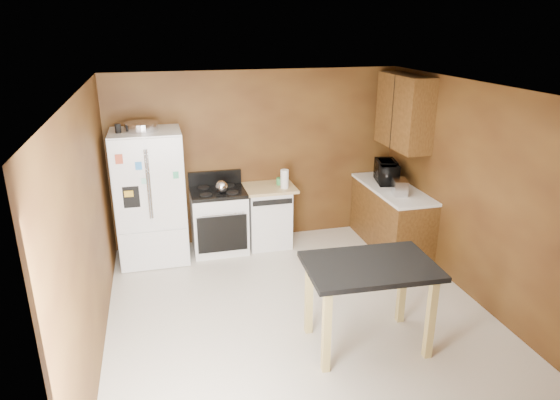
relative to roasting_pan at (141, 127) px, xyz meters
name	(u,v)px	position (x,y,z in m)	size (l,w,h in m)	color
floor	(299,314)	(1.59, -1.89, -1.85)	(4.50, 4.50, 0.00)	beige
ceiling	(303,90)	(1.59, -1.89, 0.65)	(4.50, 4.50, 0.00)	white
wall_back	(257,157)	(1.59, 0.36, -0.60)	(4.20, 4.20, 0.00)	brown
wall_front	(401,333)	(1.59, -4.14, -0.60)	(4.20, 4.20, 0.00)	brown
wall_left	(89,230)	(-0.51, -1.89, -0.60)	(4.50, 4.50, 0.00)	brown
wall_right	(477,195)	(3.69, -1.89, -0.60)	(4.50, 4.50, 0.00)	brown
roasting_pan	(141,127)	(0.00, 0.00, 0.00)	(0.43, 0.43, 0.11)	silver
pen_cup	(118,128)	(-0.28, -0.07, 0.00)	(0.08, 0.08, 0.11)	black
kettle	(222,187)	(0.99, -0.07, -0.87)	(0.17, 0.17, 0.17)	silver
paper_towel	(285,179)	(1.89, -0.05, -0.83)	(0.11, 0.11, 0.27)	white
green_canister	(279,181)	(1.86, 0.12, -0.91)	(0.09, 0.09, 0.10)	green
toaster	(400,187)	(3.33, -0.73, -0.85)	(0.18, 0.29, 0.21)	silver
microwave	(386,173)	(3.39, -0.18, -0.81)	(0.51, 0.35, 0.28)	black
refrigerator	(151,197)	(0.04, -0.02, -0.95)	(0.90, 0.80, 1.80)	white
gas_range	(219,219)	(0.95, 0.04, -1.39)	(0.76, 0.68, 1.10)	white
dishwasher	(268,215)	(1.67, 0.06, -1.40)	(0.78, 0.63, 0.89)	white
right_cabinets	(395,186)	(3.42, -0.41, -0.95)	(0.63, 1.58, 2.45)	brown
island	(369,277)	(2.08, -2.58, -1.08)	(1.29, 0.89, 0.91)	black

